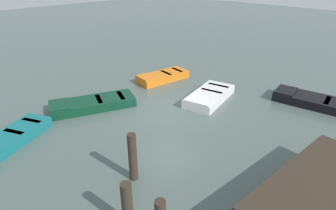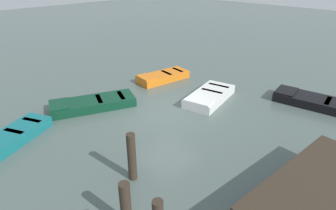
% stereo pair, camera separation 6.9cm
% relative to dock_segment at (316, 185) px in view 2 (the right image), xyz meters
% --- Properties ---
extents(ground_plane, '(80.00, 80.00, 0.00)m').
position_rel_dock_segment_xyz_m(ground_plane, '(-1.41, -6.60, -0.83)').
color(ground_plane, '#4C5B56').
extents(dock_segment, '(4.80, 2.17, 0.95)m').
position_rel_dock_segment_xyz_m(dock_segment, '(0.00, 0.00, 0.00)').
color(dock_segment, '#33281E').
rests_on(dock_segment, ground_plane).
extents(rowboat_orange, '(3.09, 1.60, 0.46)m').
position_rel_dock_segment_xyz_m(rowboat_orange, '(-4.03, -9.55, -0.62)').
color(rowboat_orange, orange).
rests_on(rowboat_orange, ground_plane).
extents(rowboat_white, '(3.25, 1.98, 0.46)m').
position_rel_dock_segment_xyz_m(rowboat_white, '(-3.69, -6.04, -0.62)').
color(rowboat_white, silver).
rests_on(rowboat_white, ground_plane).
extents(rowboat_black, '(1.87, 4.07, 0.46)m').
position_rel_dock_segment_xyz_m(rowboat_black, '(-6.62, -2.03, -0.62)').
color(rowboat_black, black).
rests_on(rowboat_black, ground_plane).
extents(rowboat_dark_green, '(3.91, 2.66, 0.46)m').
position_rel_dock_segment_xyz_m(rowboat_dark_green, '(0.66, -9.36, -0.62)').
color(rowboat_dark_green, '#0C3823').
rests_on(rowboat_dark_green, ground_plane).
extents(rowboat_teal, '(3.38, 2.34, 0.46)m').
position_rel_dock_segment_xyz_m(rowboat_teal, '(4.39, -8.94, -0.62)').
color(rowboat_teal, '#14666B').
rests_on(rowboat_teal, ground_plane).
extents(mooring_piling_center, '(0.27, 0.27, 1.33)m').
position_rel_dock_segment_xyz_m(mooring_piling_center, '(3.68, -3.05, -0.17)').
color(mooring_piling_center, '#33281E').
rests_on(mooring_piling_center, ground_plane).
extents(mooring_piling_near_left, '(0.26, 0.26, 1.56)m').
position_rel_dock_segment_xyz_m(mooring_piling_near_left, '(2.45, -4.31, -0.05)').
color(mooring_piling_near_left, '#33281E').
rests_on(mooring_piling_near_left, ground_plane).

